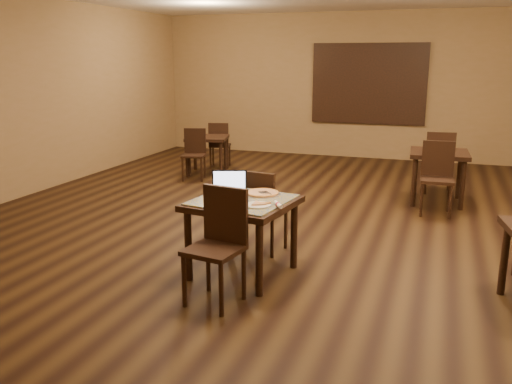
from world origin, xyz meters
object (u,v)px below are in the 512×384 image
at_px(chair_main_near, 219,238).
at_px(other_table_b_chair_near, 194,151).
at_px(laptop, 227,189).
at_px(other_table_a_chair_far, 439,159).
at_px(tiled_table, 243,209).
at_px(other_table_a_chair_near, 437,173).
at_px(pizza_pan, 262,194).
at_px(other_table_a, 439,160).
at_px(chair_main_far, 262,207).
at_px(other_table_b_chair_far, 219,142).
at_px(other_table_b, 207,143).

height_order(chair_main_near, other_table_b_chair_near, chair_main_near).
xyz_separation_m(laptop, other_table_a_chair_far, (1.95, 3.95, -0.27)).
xyz_separation_m(tiled_table, other_table_b_chair_near, (-2.32, 3.77, -0.16)).
xyz_separation_m(tiled_table, other_table_a_chair_near, (1.74, 2.91, -0.11)).
distance_m(pizza_pan, other_table_a, 3.62).
relative_size(chair_main_far, pizza_pan, 2.55).
bearing_deg(laptop, other_table_b_chair_far, 94.64).
bearing_deg(other_table_b_chair_near, other_table_b, 73.41).
xyz_separation_m(other_table_a_chair_near, other_table_b_chair_near, (-4.05, 0.87, -0.06)).
height_order(chair_main_near, pizza_pan, chair_main_near).
bearing_deg(other_table_a, other_table_b_chair_far, 158.86).
bearing_deg(laptop, chair_main_far, 50.76).
bearing_deg(other_table_a_chair_far, other_table_b, -6.26).
relative_size(chair_main_near, chair_main_far, 1.09).
distance_m(other_table_a, other_table_b_chair_near, 4.07).
xyz_separation_m(other_table_b, other_table_b_chair_near, (-0.02, -0.51, -0.07)).
bearing_deg(other_table_a, chair_main_far, -124.46).
bearing_deg(pizza_pan, other_table_a, 63.41).
distance_m(chair_main_near, pizza_pan, 0.88).
xyz_separation_m(chair_main_far, other_table_b_chair_far, (-2.27, 4.18, -0.02)).
relative_size(tiled_table, other_table_b_chair_far, 1.19).
height_order(tiled_table, other_table_a, tiled_table).
height_order(chair_main_far, other_table_a_chair_near, other_table_a_chair_near).
distance_m(pizza_pan, other_table_b, 4.72).
relative_size(chair_main_far, other_table_a_chair_far, 0.94).
height_order(laptop, pizza_pan, laptop).
bearing_deg(pizza_pan, tiled_table, -116.57).
distance_m(chair_main_far, pizza_pan, 0.47).
height_order(chair_main_far, pizza_pan, chair_main_far).
bearing_deg(chair_main_near, other_table_a_chair_near, 73.32).
bearing_deg(other_table_b, tiled_table, -76.25).
relative_size(chair_main_far, other_table_b_chair_far, 1.05).
bearing_deg(tiled_table, other_table_a_chair_near, 67.68).
relative_size(laptop, other_table_b, 0.46).
bearing_deg(other_table_b_chair_near, chair_main_far, -68.26).
distance_m(chair_main_near, other_table_b, 5.42).
bearing_deg(chair_main_near, laptop, 116.02).
relative_size(tiled_table, other_table_a_chair_far, 1.06).
height_order(tiled_table, other_table_b, tiled_table).
distance_m(laptop, other_table_a_chair_near, 3.42).
bearing_deg(other_table_b, other_table_b_chair_far, 73.41).
height_order(chair_main_near, other_table_b, chair_main_near).
relative_size(chair_main_near, other_table_b_chair_near, 1.14).
distance_m(laptop, other_table_a, 3.90).
height_order(other_table_a, other_table_b_chair_near, other_table_b_chair_near).
relative_size(chair_main_near, pizza_pan, 2.78).
bearing_deg(chair_main_near, tiled_table, 100.74).
bearing_deg(chair_main_near, other_table_b_chair_far, 122.35).
xyz_separation_m(other_table_b, other_table_b_chair_far, (0.02, 0.51, -0.07)).
height_order(other_table_a, other_table_a_chair_far, other_table_a_chair_far).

